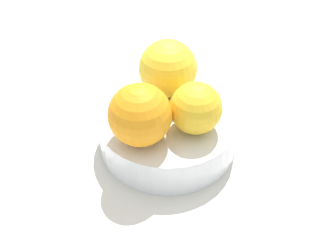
% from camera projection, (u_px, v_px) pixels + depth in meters
% --- Properties ---
extents(ground_plane, '(1.10, 1.10, 0.02)m').
position_uv_depth(ground_plane, '(168.00, 147.00, 0.51)').
color(ground_plane, silver).
extents(fruit_bowl, '(0.18, 0.18, 0.05)m').
position_uv_depth(fruit_bowl, '(168.00, 129.00, 0.49)').
color(fruit_bowl, silver).
rests_on(fruit_bowl, ground_plane).
extents(orange_in_bowl_0, '(0.07, 0.07, 0.07)m').
position_uv_depth(orange_in_bowl_0, '(140.00, 115.00, 0.41)').
color(orange_in_bowl_0, orange).
rests_on(orange_in_bowl_0, fruit_bowl).
extents(orange_in_bowl_1, '(0.06, 0.06, 0.06)m').
position_uv_depth(orange_in_bowl_1, '(196.00, 108.00, 0.43)').
color(orange_in_bowl_1, yellow).
rests_on(orange_in_bowl_1, fruit_bowl).
extents(orange_in_bowl_2, '(0.07, 0.07, 0.07)m').
position_uv_depth(orange_in_bowl_2, '(168.00, 69.00, 0.48)').
color(orange_in_bowl_2, yellow).
rests_on(orange_in_bowl_2, fruit_bowl).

